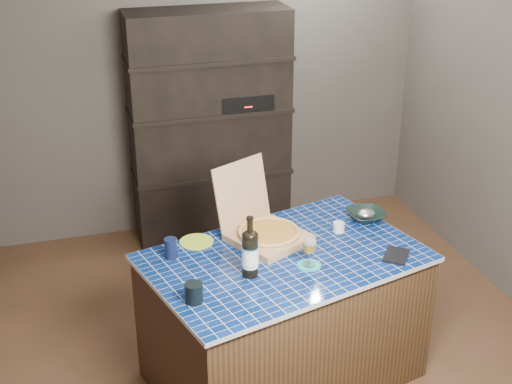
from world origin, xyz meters
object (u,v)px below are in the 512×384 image
object	(u,v)px
mead_bottle	(250,253)
wine_glass	(310,246)
dvd_case	(396,256)
bowl	(366,215)
pizza_box	(266,231)
kitchen_island	(283,317)

from	to	relation	value
mead_bottle	wine_glass	world-z (taller)	mead_bottle
dvd_case	mead_bottle	bearing A→B (deg)	-145.85
dvd_case	bowl	size ratio (longest dim) A/B	0.77
pizza_box	wine_glass	xyz separation A→B (m)	(0.14, -0.34, 0.06)
mead_bottle	dvd_case	bearing A→B (deg)	-2.91
pizza_box	bowl	xyz separation A→B (m)	(0.65, 0.07, -0.03)
kitchen_island	bowl	world-z (taller)	bowl
kitchen_island	mead_bottle	xyz separation A→B (m)	(-0.23, -0.14, 0.54)
kitchen_island	bowl	size ratio (longest dim) A/B	7.45
kitchen_island	dvd_case	distance (m)	0.73
kitchen_island	dvd_case	xyz separation A→B (m)	(0.58, -0.18, 0.41)
mead_bottle	dvd_case	size ratio (longest dim) A/B	1.97
wine_glass	dvd_case	bearing A→B (deg)	-5.17
bowl	dvd_case	bearing A→B (deg)	-93.23
mead_bottle	wine_glass	xyz separation A→B (m)	(0.33, 0.00, -0.01)
pizza_box	mead_bottle	size ratio (longest dim) A/B	1.71
pizza_box	mead_bottle	xyz separation A→B (m)	(-0.19, -0.34, 0.08)
kitchen_island	mead_bottle	bearing A→B (deg)	-164.73
pizza_box	mead_bottle	bearing A→B (deg)	-145.85
pizza_box	kitchen_island	bearing A→B (deg)	-104.40
wine_glass	bowl	bearing A→B (deg)	38.54
wine_glass	dvd_case	xyz separation A→B (m)	(0.49, -0.04, -0.11)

